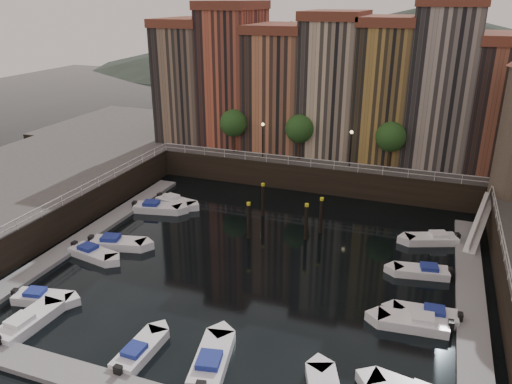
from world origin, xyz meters
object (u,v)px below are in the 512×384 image
at_px(gangway, 481,220).
at_px(boat_left_2, 117,243).
at_px(mooring_pilings, 284,215).
at_px(boat_left_1, 92,253).
at_px(boat_left_0, 42,298).

distance_m(gangway, boat_left_2, 32.19).
xyz_separation_m(gangway, mooring_pilings, (-16.88, -4.42, -0.27)).
xyz_separation_m(boat_left_1, boat_left_2, (0.86, 2.24, 0.03)).
height_order(boat_left_0, boat_left_2, boat_left_2).
bearing_deg(gangway, boat_left_1, -154.18).
distance_m(boat_left_0, boat_left_1, 6.79).
bearing_deg(boat_left_1, gangway, 36.27).
xyz_separation_m(mooring_pilings, boat_left_0, (-12.83, -17.08, -1.31)).
distance_m(boat_left_1, boat_left_2, 2.40).
bearing_deg(boat_left_0, boat_left_2, 77.75).
xyz_separation_m(mooring_pilings, boat_left_2, (-12.73, -8.09, -1.26)).
relative_size(mooring_pilings, boat_left_0, 1.47).
xyz_separation_m(mooring_pilings, boat_left_1, (-13.59, -10.33, -1.29)).
bearing_deg(mooring_pilings, boat_left_0, -126.91).
distance_m(boat_left_0, boat_left_2, 8.99).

